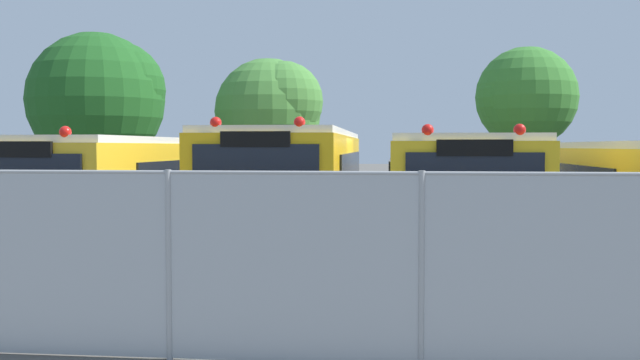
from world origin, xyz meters
The scene contains 10 objects.
ground_plane centered at (0.00, 0.00, 0.00)m, with size 160.00×160.00×0.00m, color #595651.
school_bus_0 centered at (-5.03, 0.00, 1.39)m, with size 2.75×11.20×2.64m.
school_bus_1 centered at (-1.76, -0.12, 1.47)m, with size 2.59×9.58×2.80m.
school_bus_2 centered at (1.54, 0.14, 1.40)m, with size 2.54×10.60×2.67m.
school_bus_3 centered at (5.07, -0.05, 1.35)m, with size 2.53×11.24×2.55m.
tree_0 centered at (-10.09, 9.17, 4.07)m, with size 4.86×4.83×6.39m.
tree_1 centered at (-4.23, 10.99, 3.73)m, with size 4.10×3.99×5.62m.
tree_2 centered at (4.99, 11.62, 4.11)m, with size 3.71×3.71×6.00m.
chainlink_fence centered at (0.73, -8.04, 1.08)m, with size 16.42×0.07×2.08m.
traffic_cone centered at (-4.54, -6.79, 0.27)m, with size 0.41×0.41×0.53m, color #EA5914.
Camera 1 is at (0.50, -15.58, 2.34)m, focal length 40.39 mm.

